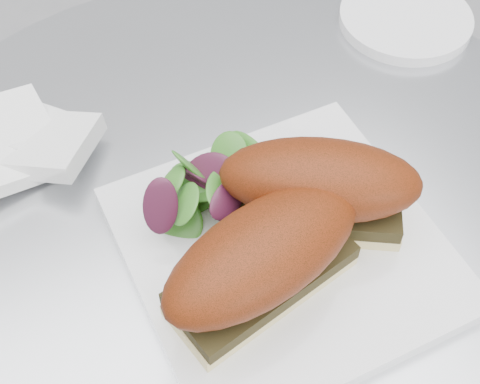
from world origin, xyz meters
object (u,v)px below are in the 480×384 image
at_px(sandwich_right, 319,187).
at_px(saucer, 405,19).
at_px(plate, 284,249).
at_px(sandwich_left, 263,259).

bearing_deg(sandwich_right, saucer, 71.61).
distance_m(plate, sandwich_right, 0.06).
xyz_separation_m(sandwich_right, saucer, (0.23, 0.19, -0.05)).
distance_m(plate, sandwich_left, 0.07).
height_order(sandwich_left, sandwich_right, same).
bearing_deg(sandwich_left, saucer, 26.06).
height_order(plate, sandwich_right, sandwich_right).
bearing_deg(plate, saucer, 37.47).
bearing_deg(plate, sandwich_left, -142.61).
xyz_separation_m(sandwich_left, saucer, (0.30, 0.23, -0.05)).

